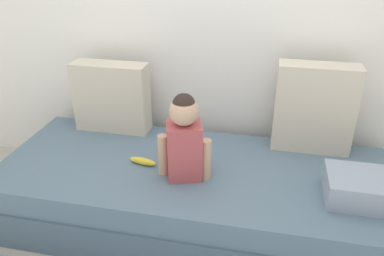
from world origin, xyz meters
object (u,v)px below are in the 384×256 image
(toddler, at_px, (184,138))
(banana, at_px, (143,161))
(throw_pillow_left, at_px, (112,97))
(couch, at_px, (196,194))
(folded_blanket, at_px, (367,189))
(throw_pillow_right, at_px, (314,108))

(toddler, distance_m, banana, 0.35)
(throw_pillow_left, height_order, toddler, toddler)
(couch, xyz_separation_m, toddler, (-0.04, -0.10, 0.43))
(toddler, bearing_deg, folded_blanket, -1.25)
(toddler, relative_size, folded_blanket, 1.22)
(couch, relative_size, toddler, 4.82)
(banana, bearing_deg, throw_pillow_left, 130.12)
(throw_pillow_right, bearing_deg, toddler, -146.01)
(couch, height_order, banana, banana)
(throw_pillow_right, relative_size, toddler, 1.11)
(throw_pillow_right, distance_m, folded_blanket, 0.58)
(toddler, height_order, banana, toddler)
(throw_pillow_left, bearing_deg, throw_pillow_right, 0.00)
(couch, bearing_deg, toddler, -114.46)
(banana, relative_size, folded_blanket, 0.42)
(couch, height_order, throw_pillow_right, throw_pillow_right)
(throw_pillow_right, bearing_deg, banana, -157.08)
(toddler, xyz_separation_m, folded_blanket, (0.94, -0.02, -0.17))
(throw_pillow_left, bearing_deg, couch, -29.70)
(couch, bearing_deg, folded_blanket, -7.46)
(couch, distance_m, throw_pillow_left, 0.85)
(couch, relative_size, throw_pillow_left, 4.76)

